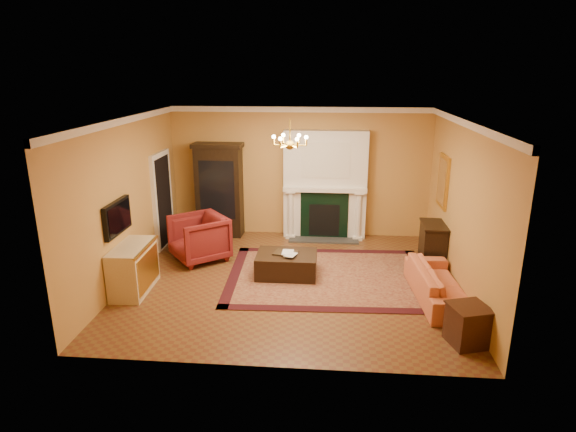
# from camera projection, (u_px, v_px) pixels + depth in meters

# --- Properties ---
(floor) EXTENTS (6.00, 5.50, 0.02)m
(floor) POSITION_uv_depth(u_px,v_px,m) (290.00, 281.00, 9.04)
(floor) COLOR brown
(floor) RESTS_ON ground
(ceiling) EXTENTS (6.00, 5.50, 0.02)m
(ceiling) POSITION_uv_depth(u_px,v_px,m) (290.00, 118.00, 8.15)
(ceiling) COLOR silver
(ceiling) RESTS_ON wall_back
(wall_back) EXTENTS (6.00, 0.02, 3.00)m
(wall_back) POSITION_uv_depth(u_px,v_px,m) (300.00, 172.00, 11.22)
(wall_back) COLOR #B78141
(wall_back) RESTS_ON floor
(wall_front) EXTENTS (6.00, 0.02, 3.00)m
(wall_front) POSITION_uv_depth(u_px,v_px,m) (271.00, 263.00, 5.96)
(wall_front) COLOR #B78141
(wall_front) RESTS_ON floor
(wall_left) EXTENTS (0.02, 5.50, 3.00)m
(wall_left) POSITION_uv_depth(u_px,v_px,m) (127.00, 200.00, 8.84)
(wall_left) COLOR #B78141
(wall_left) RESTS_ON floor
(wall_right) EXTENTS (0.02, 5.50, 3.00)m
(wall_right) POSITION_uv_depth(u_px,v_px,m) (462.00, 208.00, 8.35)
(wall_right) COLOR #B78141
(wall_right) RESTS_ON floor
(fireplace) EXTENTS (1.90, 0.70, 2.50)m
(fireplace) POSITION_uv_depth(u_px,v_px,m) (325.00, 187.00, 11.08)
(fireplace) COLOR white
(fireplace) RESTS_ON wall_back
(crown_molding) EXTENTS (6.00, 5.50, 0.12)m
(crown_molding) POSITION_uv_depth(u_px,v_px,m) (294.00, 117.00, 9.08)
(crown_molding) COLOR white
(crown_molding) RESTS_ON ceiling
(doorway) EXTENTS (0.08, 1.05, 2.10)m
(doorway) POSITION_uv_depth(u_px,v_px,m) (163.00, 200.00, 10.59)
(doorway) COLOR silver
(doorway) RESTS_ON wall_left
(tv_panel) EXTENTS (0.09, 0.95, 0.58)m
(tv_panel) POSITION_uv_depth(u_px,v_px,m) (117.00, 217.00, 8.31)
(tv_panel) COLOR black
(tv_panel) RESTS_ON wall_left
(gilt_mirror) EXTENTS (0.06, 0.76, 1.05)m
(gilt_mirror) POSITION_uv_depth(u_px,v_px,m) (443.00, 181.00, 9.64)
(gilt_mirror) COLOR gold
(gilt_mirror) RESTS_ON wall_right
(chandelier) EXTENTS (0.63, 0.55, 0.53)m
(chandelier) POSITION_uv_depth(u_px,v_px,m) (290.00, 142.00, 8.27)
(chandelier) COLOR gold
(chandelier) RESTS_ON ceiling
(oriental_rug) EXTENTS (3.92, 3.00, 0.02)m
(oriental_rug) POSITION_uv_depth(u_px,v_px,m) (328.00, 276.00, 9.20)
(oriental_rug) COLOR #4F1111
(oriental_rug) RESTS_ON floor
(china_cabinet) EXTENTS (1.06, 0.50, 2.10)m
(china_cabinet) POSITION_uv_depth(u_px,v_px,m) (219.00, 192.00, 11.25)
(china_cabinet) COLOR black
(china_cabinet) RESTS_ON floor
(wingback_armchair) EXTENTS (1.37, 1.38, 1.04)m
(wingback_armchair) POSITION_uv_depth(u_px,v_px,m) (199.00, 236.00, 9.89)
(wingback_armchair) COLOR maroon
(wingback_armchair) RESTS_ON floor
(pedestal_table) EXTENTS (0.37, 0.37, 0.66)m
(pedestal_table) POSITION_uv_depth(u_px,v_px,m) (182.00, 229.00, 10.73)
(pedestal_table) COLOR black
(pedestal_table) RESTS_ON floor
(commode) EXTENTS (0.57, 1.16, 0.85)m
(commode) POSITION_uv_depth(u_px,v_px,m) (133.00, 268.00, 8.51)
(commode) COLOR beige
(commode) RESTS_ON floor
(coral_sofa) EXTENTS (0.71, 2.00, 0.77)m
(coral_sofa) POSITION_uv_depth(u_px,v_px,m) (440.00, 278.00, 8.21)
(coral_sofa) COLOR #C0623D
(coral_sofa) RESTS_ON floor
(end_table) EXTENTS (0.61, 0.61, 0.57)m
(end_table) POSITION_uv_depth(u_px,v_px,m) (468.00, 326.00, 6.88)
(end_table) COLOR black
(end_table) RESTS_ON floor
(console_table) EXTENTS (0.47, 0.79, 0.85)m
(console_table) POSITION_uv_depth(u_px,v_px,m) (432.00, 246.00, 9.60)
(console_table) COLOR black
(console_table) RESTS_ON floor
(leather_ottoman) EXTENTS (1.14, 0.83, 0.42)m
(leather_ottoman) POSITION_uv_depth(u_px,v_px,m) (287.00, 264.00, 9.21)
(leather_ottoman) COLOR black
(leather_ottoman) RESTS_ON oriental_rug
(ottoman_tray) EXTENTS (0.49, 0.42, 0.03)m
(ottoman_tray) POSITION_uv_depth(u_px,v_px,m) (285.00, 253.00, 9.15)
(ottoman_tray) COLOR black
(ottoman_tray) RESTS_ON leather_ottoman
(book_a) EXTENTS (0.21, 0.03, 0.29)m
(book_a) POSITION_uv_depth(u_px,v_px,m) (282.00, 246.00, 9.07)
(book_a) COLOR gray
(book_a) RESTS_ON ottoman_tray
(book_b) EXTENTS (0.19, 0.08, 0.26)m
(book_b) POSITION_uv_depth(u_px,v_px,m) (286.00, 248.00, 9.00)
(book_b) COLOR gray
(book_b) RESTS_ON ottoman_tray
(topiary_left) EXTENTS (0.15, 0.15, 0.41)m
(topiary_left) POSITION_uv_depth(u_px,v_px,m) (303.00, 176.00, 11.01)
(topiary_left) COLOR tan
(topiary_left) RESTS_ON fireplace
(topiary_right) EXTENTS (0.15, 0.15, 0.41)m
(topiary_right) POSITION_uv_depth(u_px,v_px,m) (351.00, 177.00, 10.92)
(topiary_right) COLOR tan
(topiary_right) RESTS_ON fireplace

